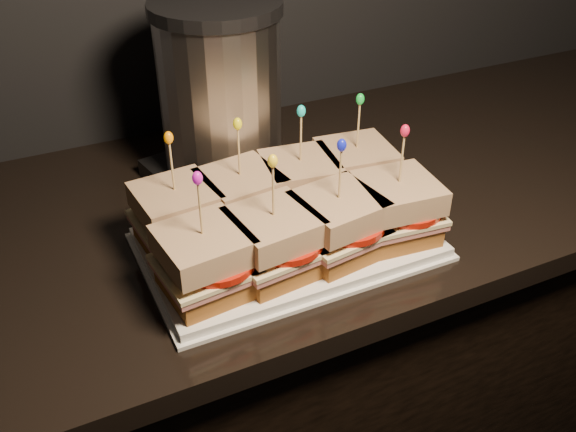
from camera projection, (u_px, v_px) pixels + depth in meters
name	position (u px, v px, depth m)	size (l,w,h in m)	color
cabinet	(393.00, 347.00, 1.36)	(2.57, 0.59, 0.84)	black
granite_slab	(416.00, 169.00, 1.12)	(2.61, 0.63, 0.03)	black
platter	(288.00, 243.00, 0.89)	(0.39, 0.24, 0.02)	white
platter_rim	(288.00, 247.00, 0.90)	(0.40, 0.25, 0.01)	white
sandwich_0_bread_bot	(180.00, 234.00, 0.87)	(0.10, 0.10, 0.03)	brown
sandwich_0_ham	(178.00, 223.00, 0.86)	(0.11, 0.10, 0.01)	#B4584E
sandwich_0_cheese	(178.00, 219.00, 0.86)	(0.11, 0.11, 0.01)	beige
sandwich_0_tomato	(187.00, 215.00, 0.85)	(0.10, 0.10, 0.01)	#B2180A
sandwich_0_bread_top	(176.00, 201.00, 0.84)	(0.10, 0.10, 0.03)	#622D12
sandwich_0_pick	(172.00, 169.00, 0.82)	(0.00, 0.00, 0.09)	tan
sandwich_0_frill	(169.00, 138.00, 0.79)	(0.01, 0.01, 0.02)	#FE8600
sandwich_1_bread_bot	(242.00, 218.00, 0.90)	(0.10, 0.10, 0.03)	brown
sandwich_1_ham	(242.00, 207.00, 0.90)	(0.11, 0.10, 0.01)	#B4584E
sandwich_1_cheese	(241.00, 203.00, 0.89)	(0.11, 0.11, 0.01)	beige
sandwich_1_tomato	(251.00, 199.00, 0.89)	(0.10, 0.10, 0.01)	#B2180A
sandwich_1_bread_top	(240.00, 185.00, 0.88)	(0.10, 0.10, 0.03)	#622D12
sandwich_1_pick	(239.00, 155.00, 0.85)	(0.00, 0.00, 0.09)	tan
sandwich_1_frill	(238.00, 124.00, 0.82)	(0.01, 0.01, 0.02)	yellow
sandwich_2_bread_bot	(300.00, 203.00, 0.94)	(0.10, 0.10, 0.03)	brown
sandwich_2_ham	(300.00, 193.00, 0.93)	(0.11, 0.10, 0.01)	#B4584E
sandwich_2_cheese	(300.00, 189.00, 0.92)	(0.11, 0.11, 0.01)	beige
sandwich_2_tomato	(310.00, 184.00, 0.92)	(0.10, 0.10, 0.01)	#B2180A
sandwich_2_bread_top	(300.00, 171.00, 0.91)	(0.10, 0.10, 0.03)	#622D12
sandwich_2_pick	(301.00, 141.00, 0.88)	(0.00, 0.00, 0.09)	tan
sandwich_2_frill	(301.00, 111.00, 0.86)	(0.01, 0.01, 0.02)	#0EC9BE
sandwich_3_bread_bot	(354.00, 189.00, 0.97)	(0.10, 0.10, 0.03)	brown
sandwich_3_ham	(355.00, 179.00, 0.96)	(0.11, 0.10, 0.01)	#B4584E
sandwich_3_cheese	(355.00, 175.00, 0.96)	(0.11, 0.11, 0.01)	beige
sandwich_3_tomato	(364.00, 171.00, 0.95)	(0.10, 0.10, 0.01)	#B2180A
sandwich_3_bread_top	(356.00, 158.00, 0.94)	(0.10, 0.10, 0.03)	#622D12
sandwich_3_pick	(358.00, 128.00, 0.91)	(0.00, 0.00, 0.09)	tan
sandwich_3_frill	(360.00, 99.00, 0.89)	(0.01, 0.01, 0.02)	green
sandwich_4_bread_bot	(207.00, 281.00, 0.79)	(0.10, 0.10, 0.03)	brown
sandwich_4_ham	(206.00, 269.00, 0.78)	(0.11, 0.10, 0.01)	#B4584E
sandwich_4_cheese	(205.00, 265.00, 0.78)	(0.11, 0.11, 0.01)	beige
sandwich_4_tomato	(216.00, 260.00, 0.77)	(0.10, 0.10, 0.01)	#B2180A
sandwich_4_bread_top	(203.00, 245.00, 0.76)	(0.10, 0.10, 0.03)	#622D12
sandwich_4_pick	(200.00, 212.00, 0.73)	(0.00, 0.00, 0.09)	tan
sandwich_4_frill	(197.00, 178.00, 0.71)	(0.01, 0.01, 0.02)	#CC14B3
sandwich_5_bread_bot	(274.00, 261.00, 0.82)	(0.10, 0.10, 0.03)	brown
sandwich_5_ham	(274.00, 250.00, 0.81)	(0.11, 0.10, 0.01)	#B4584E
sandwich_5_cheese	(274.00, 245.00, 0.81)	(0.11, 0.11, 0.01)	beige
sandwich_5_tomato	(285.00, 241.00, 0.80)	(0.10, 0.10, 0.01)	#B2180A
sandwich_5_bread_top	(274.00, 226.00, 0.79)	(0.10, 0.10, 0.03)	#622D12
sandwich_5_pick	(273.00, 194.00, 0.77)	(0.00, 0.00, 0.09)	tan
sandwich_5_frill	(273.00, 161.00, 0.74)	(0.01, 0.01, 0.02)	yellow
sandwich_6_bread_bot	(337.00, 243.00, 0.86)	(0.10, 0.10, 0.03)	brown
sandwich_6_ham	(337.00, 232.00, 0.85)	(0.11, 0.10, 0.01)	#B4584E
sandwich_6_cheese	(337.00, 228.00, 0.84)	(0.11, 0.11, 0.01)	beige
sandwich_6_tomato	(348.00, 223.00, 0.84)	(0.10, 0.10, 0.01)	#B2180A
sandwich_6_bread_top	(338.00, 209.00, 0.83)	(0.10, 0.10, 0.03)	#622D12
sandwich_6_pick	(340.00, 177.00, 0.80)	(0.00, 0.00, 0.09)	tan
sandwich_6_frill	(342.00, 145.00, 0.77)	(0.01, 0.01, 0.02)	#131BCD
sandwich_7_bread_bot	(394.00, 226.00, 0.89)	(0.10, 0.10, 0.03)	brown
sandwich_7_ham	(396.00, 215.00, 0.88)	(0.11, 0.10, 0.01)	#B4584E
sandwich_7_cheese	(396.00, 211.00, 0.87)	(0.11, 0.11, 0.01)	beige
sandwich_7_tomato	(406.00, 207.00, 0.87)	(0.10, 0.10, 0.01)	#B2180A
sandwich_7_bread_top	(398.00, 193.00, 0.86)	(0.10, 0.10, 0.03)	#622D12
sandwich_7_pick	(402.00, 162.00, 0.83)	(0.00, 0.00, 0.09)	tan
sandwich_7_frill	(405.00, 131.00, 0.81)	(0.01, 0.01, 0.02)	red
appliance_base	(225.00, 170.00, 1.06)	(0.22, 0.19, 0.03)	#262628
appliance_body	(220.00, 93.00, 0.98)	(0.19, 0.19, 0.24)	silver
appliance_lid	(215.00, 7.00, 0.91)	(0.19, 0.19, 0.02)	#262628
appliance	(221.00, 96.00, 0.98)	(0.22, 0.19, 0.29)	silver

